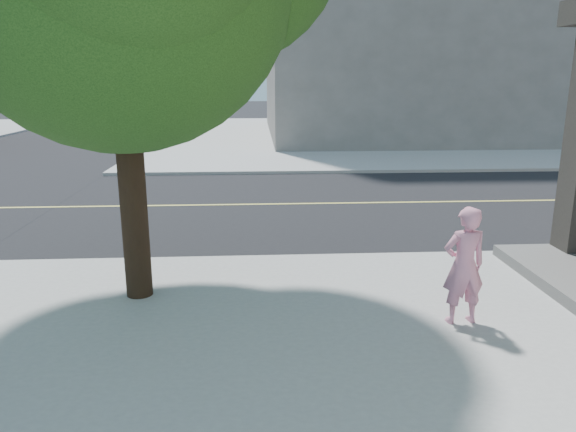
{
  "coord_description": "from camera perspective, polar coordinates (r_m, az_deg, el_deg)",
  "views": [
    {
      "loc": [
        4.16,
        -9.2,
        3.2
      ],
      "look_at": [
        4.6,
        -1.79,
        1.3
      ],
      "focal_mm": 33.59,
      "sensor_mm": 36.0,
      "label": 1
    }
  ],
  "objects": [
    {
      "name": "ground",
      "position": [
        10.59,
        -26.45,
        -4.79
      ],
      "size": [
        140.0,
        140.0,
        0.0
      ],
      "primitive_type": "plane",
      "color": "black",
      "rests_on": "ground"
    },
    {
      "name": "road_ew",
      "position": [
        14.67,
        -19.81,
        0.93
      ],
      "size": [
        140.0,
        9.0,
        0.01
      ],
      "primitive_type": "cube",
      "color": "black",
      "rests_on": "ground"
    },
    {
      "name": "sidewalk_ne",
      "position": [
        32.24,
        13.58,
        8.4
      ],
      "size": [
        29.0,
        25.0,
        0.12
      ],
      "primitive_type": "cube",
      "color": "#A5A5A2",
      "rests_on": "ground"
    },
    {
      "name": "filler_ne",
      "position": [
        32.95,
        14.97,
        20.76
      ],
      "size": [
        18.0,
        16.0,
        14.0
      ],
      "primitive_type": "cube",
      "color": "slate",
      "rests_on": "sidewalk_ne"
    },
    {
      "name": "man_on_phone",
      "position": [
        7.22,
        18.13,
        -5.01
      ],
      "size": [
        0.6,
        0.43,
        1.55
      ],
      "primitive_type": "imported",
      "rotation": [
        0.0,
        0.0,
        3.25
      ],
      "color": "pink",
      "rests_on": "sidewalk_se"
    }
  ]
}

